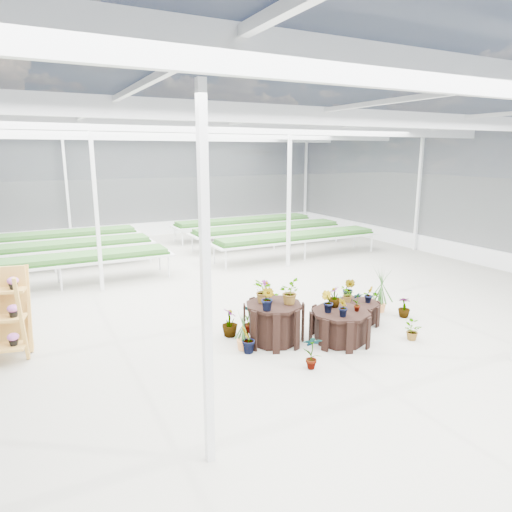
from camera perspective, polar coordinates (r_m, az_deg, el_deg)
name	(u,v)px	position (r m, az deg, el deg)	size (l,w,h in m)	color
ground_plane	(267,319)	(10.61, 1.36, -7.84)	(24.00, 24.00, 0.00)	gray
greenhouse_shell	(267,222)	(10.04, 1.43, 4.27)	(18.00, 24.00, 4.50)	white
steel_frame	(267,222)	(10.04, 1.43, 4.27)	(18.00, 24.00, 4.50)	silver
nursery_benches	(172,245)	(16.93, -10.43, 1.30)	(16.00, 7.00, 0.84)	silver
plinth_tall	(274,323)	(9.25, 2.23, -8.34)	(1.18, 1.18, 0.80)	black
plinth_mid	(340,326)	(9.45, 10.47, -8.63)	(1.22, 1.22, 0.64)	black
plinth_low	(356,312)	(10.58, 12.44, -6.87)	(1.02, 1.02, 0.46)	black
nursery_plants	(315,305)	(9.94, 7.33, -6.10)	(4.49, 3.05, 1.30)	#2E5925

